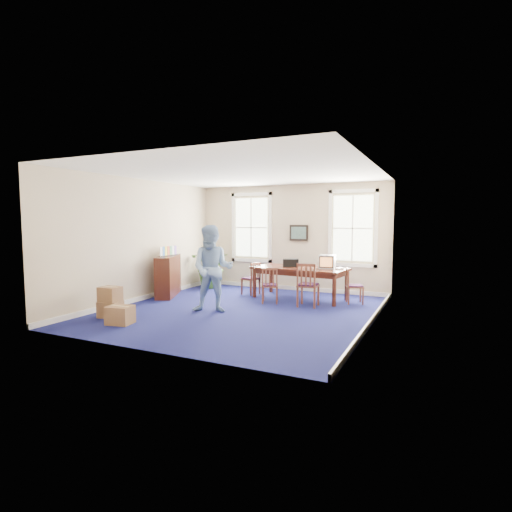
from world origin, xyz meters
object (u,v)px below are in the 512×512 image
at_px(man, 213,269).
at_px(conference_table, 300,283).
at_px(chair_near_left, 270,285).
at_px(potted_plant, 212,266).
at_px(crt_tv, 327,262).
at_px(credenza, 168,275).
at_px(cardboard_boxes, 119,301).

bearing_deg(man, conference_table, 41.74).
xyz_separation_m(chair_near_left, potted_plant, (-2.58, 1.39, 0.22)).
xyz_separation_m(crt_tv, chair_near_left, (-1.25, -0.91, -0.57)).
height_order(credenza, potted_plant, potted_plant).
xyz_separation_m(crt_tv, potted_plant, (-3.83, 0.48, -0.35)).
bearing_deg(conference_table, crt_tv, 10.42).
relative_size(credenza, cardboard_boxes, 1.19).
bearing_deg(crt_tv, conference_table, 178.04).
bearing_deg(chair_near_left, potted_plant, -49.21).
xyz_separation_m(conference_table, credenza, (-3.51, -1.16, 0.15)).
distance_m(credenza, potted_plant, 1.75).
bearing_deg(credenza, potted_plant, 51.42).
height_order(chair_near_left, cardboard_boxes, chair_near_left).
relative_size(conference_table, cardboard_boxes, 2.02).
relative_size(conference_table, crt_tv, 5.76).
distance_m(chair_near_left, man, 1.80).
xyz_separation_m(conference_table, cardboard_boxes, (-2.89, -3.68, -0.07)).
height_order(crt_tv, potted_plant, potted_plant).
height_order(conference_table, credenza, credenza).
distance_m(potted_plant, cardboard_boxes, 4.24).
relative_size(conference_table, credenza, 1.69).
height_order(conference_table, man, man).
height_order(chair_near_left, credenza, credenza).
bearing_deg(man, potted_plant, 101.87).
relative_size(chair_near_left, credenza, 0.63).
xyz_separation_m(credenza, cardboard_boxes, (0.62, -2.52, -0.23)).
xyz_separation_m(chair_near_left, credenza, (-3.00, -0.30, 0.12)).
bearing_deg(cardboard_boxes, chair_near_left, 49.89).
bearing_deg(chair_near_left, crt_tv, -164.78).
xyz_separation_m(man, potted_plant, (-1.79, 2.92, -0.32)).
height_order(chair_near_left, potted_plant, potted_plant).
bearing_deg(chair_near_left, man, 41.99).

